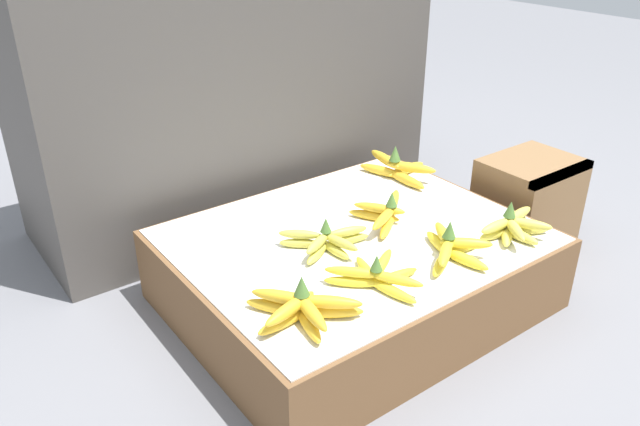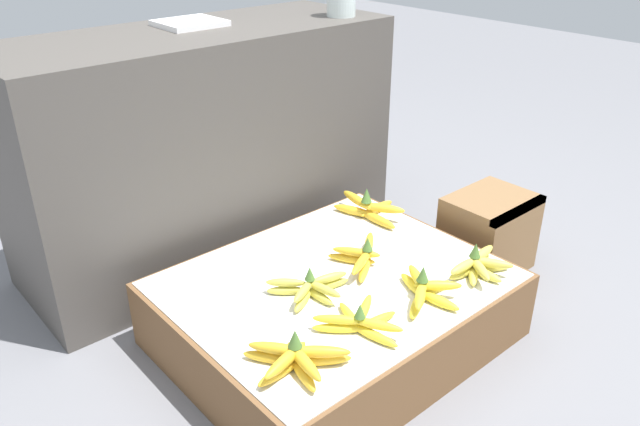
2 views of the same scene
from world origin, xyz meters
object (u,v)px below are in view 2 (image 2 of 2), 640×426
(wooden_crate, at_px, (488,233))
(foam_tray_white, at_px, (190,23))
(banana_bunch_middle_midleft, at_px, (310,288))
(banana_bunch_back_right, at_px, (369,208))
(banana_bunch_front_midright, at_px, (425,290))
(banana_bunch_middle_midright, at_px, (362,256))
(banana_bunch_front_right, at_px, (479,266))
(banana_bunch_front_left, at_px, (296,359))
(banana_bunch_front_midleft, at_px, (360,321))

(wooden_crate, distance_m, foam_tray_white, 1.26)
(banana_bunch_middle_midleft, xyz_separation_m, banana_bunch_back_right, (0.47, 0.23, 0.01))
(banana_bunch_front_midright, height_order, banana_bunch_middle_midright, banana_bunch_front_midright)
(wooden_crate, bearing_deg, banana_bunch_front_right, -150.16)
(wooden_crate, height_order, banana_bunch_back_right, banana_bunch_back_right)
(banana_bunch_front_right, xyz_separation_m, banana_bunch_back_right, (0.02, 0.47, 0.00))
(banana_bunch_back_right, bearing_deg, banana_bunch_middle_midleft, -153.25)
(banana_bunch_front_right, xyz_separation_m, foam_tray_white, (-0.29, 1.04, 0.58))
(banana_bunch_front_left, height_order, banana_bunch_front_midright, banana_bunch_front_left)
(wooden_crate, height_order, banana_bunch_front_right, banana_bunch_front_right)
(banana_bunch_front_midright, distance_m, banana_bunch_front_right, 0.22)
(banana_bunch_front_right, relative_size, banana_bunch_middle_midleft, 0.99)
(banana_bunch_front_midright, relative_size, banana_bunch_middle_midleft, 1.02)
(banana_bunch_back_right, bearing_deg, wooden_crate, -39.25)
(wooden_crate, xyz_separation_m, foam_tray_white, (-0.64, 0.84, 0.69))
(banana_bunch_front_right, bearing_deg, wooden_crate, 29.84)
(banana_bunch_front_right, bearing_deg, banana_bunch_middle_midleft, 151.83)
(banana_bunch_front_midright, xyz_separation_m, foam_tray_white, (-0.07, 1.02, 0.58))
(banana_bunch_front_left, distance_m, banana_bunch_front_midleft, 0.22)
(banana_bunch_front_right, distance_m, banana_bunch_middle_midright, 0.34)
(banana_bunch_front_midright, height_order, foam_tray_white, foam_tray_white)
(banana_bunch_front_midleft, xyz_separation_m, banana_bunch_front_midright, (0.23, -0.02, 0.00))
(banana_bunch_front_left, bearing_deg, banana_bunch_front_midleft, 2.38)
(banana_bunch_front_left, distance_m, banana_bunch_front_right, 0.66)
(banana_bunch_front_left, bearing_deg, banana_bunch_back_right, 32.75)
(banana_bunch_front_midright, bearing_deg, banana_bunch_front_left, 178.62)
(banana_bunch_middle_midleft, relative_size, foam_tray_white, 1.08)
(banana_bunch_front_midright, distance_m, foam_tray_white, 1.18)
(wooden_crate, bearing_deg, banana_bunch_front_midright, -162.28)
(banana_bunch_middle_midleft, distance_m, banana_bunch_middle_midright, 0.23)
(banana_bunch_middle_midleft, xyz_separation_m, banana_bunch_middle_midright, (0.23, 0.03, 0.00))
(banana_bunch_middle_midright, distance_m, banana_bunch_back_right, 0.32)
(banana_bunch_front_midright, height_order, banana_bunch_front_right, banana_bunch_front_midright)
(banana_bunch_front_right, bearing_deg, foam_tray_white, 105.41)
(banana_bunch_front_midleft, bearing_deg, banana_bunch_front_midright, -4.94)
(banana_bunch_front_midleft, xyz_separation_m, banana_bunch_middle_midright, (0.23, 0.22, 0.00))
(banana_bunch_front_midleft, bearing_deg, banana_bunch_back_right, 42.77)
(banana_bunch_back_right, bearing_deg, banana_bunch_front_right, -92.61)
(wooden_crate, bearing_deg, banana_bunch_middle_midleft, 177.44)
(banana_bunch_front_midright, relative_size, banana_bunch_back_right, 0.83)
(banana_bunch_middle_midright, bearing_deg, banana_bunch_front_left, -152.47)
(banana_bunch_middle_midright, bearing_deg, wooden_crate, -6.21)
(foam_tray_white, bearing_deg, wooden_crate, -52.66)
(banana_bunch_middle_midleft, height_order, banana_bunch_middle_midright, banana_bunch_middle_midright)
(banana_bunch_middle_midright, xyz_separation_m, banana_bunch_back_right, (0.24, 0.21, 0.00))
(wooden_crate, relative_size, banana_bunch_front_left, 1.27)
(banana_bunch_front_midright, bearing_deg, foam_tray_white, 94.00)
(banana_bunch_front_midleft, distance_m, banana_bunch_back_right, 0.64)
(banana_bunch_middle_midleft, bearing_deg, banana_bunch_front_midleft, -90.34)
(banana_bunch_front_left, height_order, banana_bunch_middle_midleft, banana_bunch_front_left)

